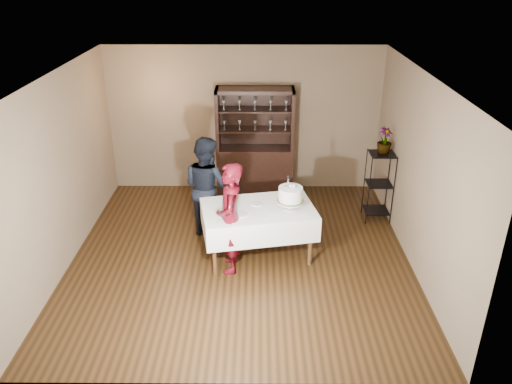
% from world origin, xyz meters
% --- Properties ---
extents(floor, '(5.00, 5.00, 0.00)m').
position_xyz_m(floor, '(0.00, 0.00, 0.00)').
color(floor, black).
rests_on(floor, ground).
extents(ceiling, '(5.00, 5.00, 0.00)m').
position_xyz_m(ceiling, '(0.00, 0.00, 2.70)').
color(ceiling, silver).
rests_on(ceiling, back_wall).
extents(back_wall, '(5.00, 0.02, 2.70)m').
position_xyz_m(back_wall, '(0.00, 2.50, 1.35)').
color(back_wall, brown).
rests_on(back_wall, floor).
extents(wall_left, '(0.02, 5.00, 2.70)m').
position_xyz_m(wall_left, '(-2.50, 0.00, 1.35)').
color(wall_left, brown).
rests_on(wall_left, floor).
extents(wall_right, '(0.02, 5.00, 2.70)m').
position_xyz_m(wall_right, '(2.50, 0.00, 1.35)').
color(wall_right, brown).
rests_on(wall_right, floor).
extents(china_hutch, '(1.40, 0.48, 2.00)m').
position_xyz_m(china_hutch, '(0.20, 2.25, 0.66)').
color(china_hutch, black).
rests_on(china_hutch, floor).
extents(plant_etagere, '(0.42, 0.42, 1.20)m').
position_xyz_m(plant_etagere, '(2.28, 1.20, 0.65)').
color(plant_etagere, black).
rests_on(plant_etagere, floor).
extents(cake_table, '(1.77, 1.28, 0.80)m').
position_xyz_m(cake_table, '(0.26, 0.01, 0.61)').
color(cake_table, silver).
rests_on(cake_table, floor).
extents(woman, '(0.41, 0.60, 1.62)m').
position_xyz_m(woman, '(-0.12, -0.33, 0.81)').
color(woman, '#3E050B').
rests_on(woman, floor).
extents(man, '(1.01, 0.99, 1.64)m').
position_xyz_m(man, '(-0.55, 0.70, 0.82)').
color(man, black).
rests_on(man, floor).
extents(cake, '(0.41, 0.41, 0.53)m').
position_xyz_m(cake, '(0.72, -0.02, 1.02)').
color(cake, silver).
rests_on(cake, cake_table).
extents(plate_near, '(0.24, 0.24, 0.01)m').
position_xyz_m(plate_near, '(0.01, -0.21, 0.81)').
color(plate_near, silver).
rests_on(plate_near, cake_table).
extents(plate_far, '(0.20, 0.20, 0.01)m').
position_xyz_m(plate_far, '(0.24, 0.12, 0.81)').
color(plate_far, silver).
rests_on(plate_far, cake_table).
extents(potted_plant, '(0.33, 0.33, 0.42)m').
position_xyz_m(potted_plant, '(2.30, 1.24, 1.40)').
color(potted_plant, '#3E632F').
rests_on(potted_plant, plant_etagere).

